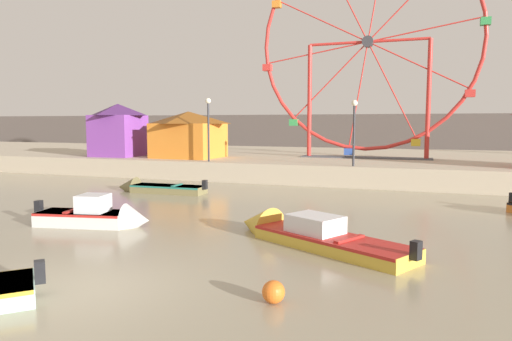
{
  "coord_description": "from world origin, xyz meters",
  "views": [
    {
      "loc": [
        6.53,
        -7.44,
        3.4
      ],
      "look_at": [
        -0.22,
        11.26,
        1.37
      ],
      "focal_mm": 32.81,
      "sensor_mm": 36.0,
      "label": 1
    }
  ],
  "objects_px": {
    "ferris_wheel_red_frame": "(368,45)",
    "promenade_lamp_near": "(354,122)",
    "carnival_booth_purple_stall": "(118,129)",
    "mooring_buoy_orange": "(273,292)",
    "motorboat_pale_grey": "(100,216)",
    "carnival_booth_orange_canopy": "(189,134)",
    "motorboat_olive_wood": "(153,188)",
    "motorboat_mustard_yellow": "(300,233)",
    "promenade_lamp_far": "(208,120)"
  },
  "relations": [
    {
      "from": "ferris_wheel_red_frame",
      "to": "promenade_lamp_near",
      "type": "relative_size",
      "value": 4.12
    },
    {
      "from": "carnival_booth_purple_stall",
      "to": "mooring_buoy_orange",
      "type": "xyz_separation_m",
      "value": [
        17.16,
        -18.8,
        -2.76
      ]
    },
    {
      "from": "motorboat_pale_grey",
      "to": "carnival_booth_orange_canopy",
      "type": "distance_m",
      "value": 15.75
    },
    {
      "from": "ferris_wheel_red_frame",
      "to": "carnival_booth_orange_canopy",
      "type": "relative_size",
      "value": 3.14
    },
    {
      "from": "motorboat_olive_wood",
      "to": "carnival_booth_purple_stall",
      "type": "bearing_deg",
      "value": -47.02
    },
    {
      "from": "ferris_wheel_red_frame",
      "to": "mooring_buoy_orange",
      "type": "xyz_separation_m",
      "value": [
        1.0,
        -22.6,
        -8.07
      ]
    },
    {
      "from": "mooring_buoy_orange",
      "to": "ferris_wheel_red_frame",
      "type": "bearing_deg",
      "value": 92.53
    },
    {
      "from": "motorboat_pale_grey",
      "to": "motorboat_olive_wood",
      "type": "relative_size",
      "value": 0.83
    },
    {
      "from": "motorboat_mustard_yellow",
      "to": "promenade_lamp_far",
      "type": "height_order",
      "value": "promenade_lamp_far"
    },
    {
      "from": "motorboat_pale_grey",
      "to": "promenade_lamp_near",
      "type": "distance_m",
      "value": 14.23
    },
    {
      "from": "promenade_lamp_near",
      "to": "mooring_buoy_orange",
      "type": "distance_m",
      "value": 17.0
    },
    {
      "from": "motorboat_pale_grey",
      "to": "promenade_lamp_far",
      "type": "relative_size",
      "value": 1.09
    },
    {
      "from": "motorboat_pale_grey",
      "to": "carnival_booth_orange_canopy",
      "type": "height_order",
      "value": "carnival_booth_orange_canopy"
    },
    {
      "from": "motorboat_olive_wood",
      "to": "carnival_booth_purple_stall",
      "type": "height_order",
      "value": "carnival_booth_purple_stall"
    },
    {
      "from": "promenade_lamp_far",
      "to": "mooring_buoy_orange",
      "type": "distance_m",
      "value": 19.53
    },
    {
      "from": "motorboat_mustard_yellow",
      "to": "carnival_booth_orange_canopy",
      "type": "relative_size",
      "value": 1.3
    },
    {
      "from": "motorboat_pale_grey",
      "to": "promenade_lamp_near",
      "type": "relative_size",
      "value": 1.17
    },
    {
      "from": "motorboat_mustard_yellow",
      "to": "carnival_booth_orange_canopy",
      "type": "xyz_separation_m",
      "value": [
        -11.34,
        14.62,
        2.45
      ]
    },
    {
      "from": "promenade_lamp_far",
      "to": "promenade_lamp_near",
      "type": "bearing_deg",
      "value": -0.89
    },
    {
      "from": "motorboat_pale_grey",
      "to": "carnival_booth_purple_stall",
      "type": "distance_m",
      "value": 17.56
    },
    {
      "from": "carnival_booth_purple_stall",
      "to": "ferris_wheel_red_frame",
      "type": "bearing_deg",
      "value": 11.54
    },
    {
      "from": "carnival_booth_purple_stall",
      "to": "promenade_lamp_far",
      "type": "relative_size",
      "value": 0.96
    },
    {
      "from": "mooring_buoy_orange",
      "to": "promenade_lamp_far",
      "type": "bearing_deg",
      "value": 119.2
    },
    {
      "from": "motorboat_pale_grey",
      "to": "promenade_lamp_near",
      "type": "height_order",
      "value": "promenade_lamp_near"
    },
    {
      "from": "ferris_wheel_red_frame",
      "to": "carnival_booth_orange_canopy",
      "type": "bearing_deg",
      "value": -163.34
    },
    {
      "from": "motorboat_pale_grey",
      "to": "ferris_wheel_red_frame",
      "type": "height_order",
      "value": "ferris_wheel_red_frame"
    },
    {
      "from": "motorboat_olive_wood",
      "to": "carnival_booth_purple_stall",
      "type": "xyz_separation_m",
      "value": [
        -7.25,
        7.25,
        2.77
      ]
    },
    {
      "from": "motorboat_pale_grey",
      "to": "promenade_lamp_near",
      "type": "bearing_deg",
      "value": 50.76
    },
    {
      "from": "motorboat_pale_grey",
      "to": "motorboat_mustard_yellow",
      "type": "relative_size",
      "value": 0.69
    },
    {
      "from": "motorboat_mustard_yellow",
      "to": "promenade_lamp_near",
      "type": "distance_m",
      "value": 12.41
    },
    {
      "from": "motorboat_pale_grey",
      "to": "promenade_lamp_near",
      "type": "xyz_separation_m",
      "value": [
        6.54,
        12.25,
        3.1
      ]
    },
    {
      "from": "motorboat_olive_wood",
      "to": "ferris_wheel_red_frame",
      "type": "xyz_separation_m",
      "value": [
        8.91,
        11.04,
        8.08
      ]
    },
    {
      "from": "ferris_wheel_red_frame",
      "to": "motorboat_olive_wood",
      "type": "bearing_deg",
      "value": -128.92
    },
    {
      "from": "motorboat_mustard_yellow",
      "to": "mooring_buoy_orange",
      "type": "distance_m",
      "value": 4.73
    },
    {
      "from": "carnival_booth_orange_canopy",
      "to": "promenade_lamp_far",
      "type": "distance_m",
      "value": 3.74
    },
    {
      "from": "carnival_booth_purple_stall",
      "to": "motorboat_pale_grey",
      "type": "bearing_deg",
      "value": -57.65
    },
    {
      "from": "ferris_wheel_red_frame",
      "to": "promenade_lamp_near",
      "type": "height_order",
      "value": "ferris_wheel_red_frame"
    },
    {
      "from": "promenade_lamp_far",
      "to": "mooring_buoy_orange",
      "type": "xyz_separation_m",
      "value": [
        9.39,
        -16.8,
        -3.35
      ]
    },
    {
      "from": "motorboat_pale_grey",
      "to": "motorboat_mustard_yellow",
      "type": "distance_m",
      "value": 6.76
    },
    {
      "from": "motorboat_pale_grey",
      "to": "motorboat_olive_wood",
      "type": "bearing_deg",
      "value": 97.87
    },
    {
      "from": "motorboat_mustard_yellow",
      "to": "promenade_lamp_far",
      "type": "xyz_separation_m",
      "value": [
        -8.69,
        12.12,
        3.32
      ]
    },
    {
      "from": "motorboat_pale_grey",
      "to": "ferris_wheel_red_frame",
      "type": "xyz_separation_m",
      "value": [
        6.45,
        18.18,
        7.96
      ]
    },
    {
      "from": "motorboat_olive_wood",
      "to": "carnival_booth_orange_canopy",
      "type": "height_order",
      "value": "carnival_booth_orange_canopy"
    },
    {
      "from": "carnival_booth_orange_canopy",
      "to": "promenade_lamp_far",
      "type": "height_order",
      "value": "promenade_lamp_far"
    },
    {
      "from": "promenade_lamp_far",
      "to": "mooring_buoy_orange",
      "type": "bearing_deg",
      "value": -60.8
    },
    {
      "from": "carnival_booth_orange_canopy",
      "to": "mooring_buoy_orange",
      "type": "height_order",
      "value": "carnival_booth_orange_canopy"
    },
    {
      "from": "mooring_buoy_orange",
      "to": "promenade_lamp_near",
      "type": "bearing_deg",
      "value": 93.13
    },
    {
      "from": "carnival_booth_orange_canopy",
      "to": "promenade_lamp_near",
      "type": "xyz_separation_m",
      "value": [
        11.12,
        -2.63,
        0.73
      ]
    },
    {
      "from": "motorboat_pale_grey",
      "to": "mooring_buoy_orange",
      "type": "bearing_deg",
      "value": -41.8
    },
    {
      "from": "ferris_wheel_red_frame",
      "to": "carnival_booth_purple_stall",
      "type": "relative_size",
      "value": 3.99
    }
  ]
}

